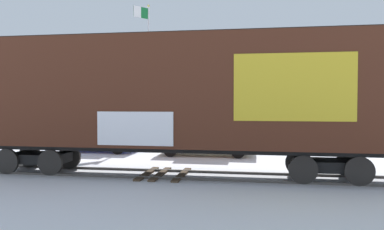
{
  "coord_description": "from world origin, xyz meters",
  "views": [
    {
      "loc": [
        3.84,
        -13.49,
        2.63
      ],
      "look_at": [
        1.08,
        2.68,
        2.06
      ],
      "focal_mm": 36.57,
      "sensor_mm": 36.0,
      "label": 1
    }
  ],
  "objects_px": {
    "parked_car_blue": "(98,136)",
    "parked_car_tan": "(206,137)",
    "freight_car": "(174,94)",
    "flagpole": "(147,57)"
  },
  "relations": [
    {
      "from": "flagpole",
      "to": "parked_car_tan",
      "type": "xyz_separation_m",
      "value": [
        5.0,
        -6.83,
        -4.78
      ]
    },
    {
      "from": "parked_car_blue",
      "to": "parked_car_tan",
      "type": "height_order",
      "value": "parked_car_tan"
    },
    {
      "from": "parked_car_blue",
      "to": "parked_car_tan",
      "type": "xyz_separation_m",
      "value": [
        5.78,
        -0.45,
        0.04
      ]
    },
    {
      "from": "flagpole",
      "to": "parked_car_tan",
      "type": "bearing_deg",
      "value": -53.78
    },
    {
      "from": "freight_car",
      "to": "parked_car_tan",
      "type": "bearing_deg",
      "value": 85.74
    },
    {
      "from": "freight_car",
      "to": "flagpole",
      "type": "relative_size",
      "value": 1.78
    },
    {
      "from": "freight_car",
      "to": "parked_car_blue",
      "type": "bearing_deg",
      "value": 132.4
    },
    {
      "from": "freight_car",
      "to": "parked_car_blue",
      "type": "xyz_separation_m",
      "value": [
        -5.38,
        5.89,
        -2.06
      ]
    },
    {
      "from": "flagpole",
      "to": "parked_car_blue",
      "type": "relative_size",
      "value": 2.2
    },
    {
      "from": "flagpole",
      "to": "parked_car_blue",
      "type": "bearing_deg",
      "value": -96.98
    }
  ]
}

